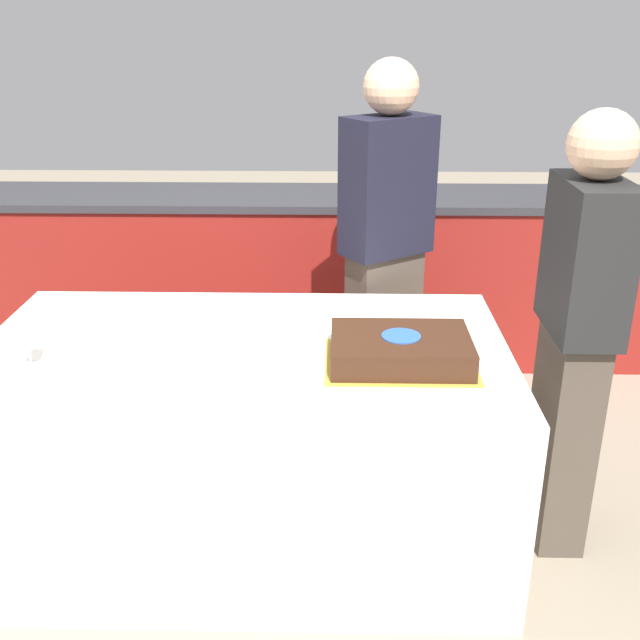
% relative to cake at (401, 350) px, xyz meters
% --- Properties ---
extents(ground_plane, '(14.00, 14.00, 0.00)m').
position_rel_cake_xyz_m(ground_plane, '(-0.53, 0.12, -0.80)').
color(ground_plane, gray).
extents(back_counter, '(4.40, 0.58, 0.92)m').
position_rel_cake_xyz_m(back_counter, '(-0.53, 1.73, -0.33)').
color(back_counter, maroon).
rests_on(back_counter, ground_plane).
extents(dining_table, '(1.83, 1.07, 0.75)m').
position_rel_cake_xyz_m(dining_table, '(-0.53, 0.12, -0.42)').
color(dining_table, white).
rests_on(dining_table, ground_plane).
extents(cake, '(0.49, 0.36, 0.10)m').
position_rel_cake_xyz_m(cake, '(0.00, 0.00, 0.00)').
color(cake, gold).
rests_on(cake, dining_table).
extents(plate_stack, '(0.20, 0.20, 0.06)m').
position_rel_cake_xyz_m(plate_stack, '(-1.02, 0.15, -0.02)').
color(plate_stack, white).
rests_on(plate_stack, dining_table).
extents(wine_glass, '(0.07, 0.07, 0.16)m').
position_rel_cake_xyz_m(wine_glass, '(-1.20, -0.05, 0.06)').
color(wine_glass, white).
rests_on(wine_glass, dining_table).
extents(side_plate_near_cake, '(0.17, 0.17, 0.00)m').
position_rel_cake_xyz_m(side_plate_near_cake, '(0.04, 0.32, -0.04)').
color(side_plate_near_cake, white).
rests_on(side_plate_near_cake, dining_table).
extents(person_cutting_cake, '(0.42, 0.38, 1.66)m').
position_rel_cake_xyz_m(person_cutting_cake, '(0.00, 0.87, 0.08)').
color(person_cutting_cake, '#4C4238').
rests_on(person_cutting_cake, ground_plane).
extents(person_seated_right, '(0.22, 0.38, 1.55)m').
position_rel_cake_xyz_m(person_seated_right, '(0.60, 0.12, 0.01)').
color(person_seated_right, '#4C4238').
rests_on(person_seated_right, ground_plane).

